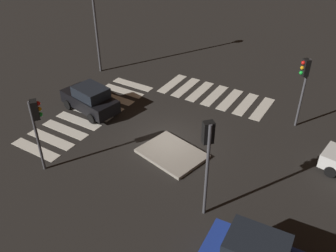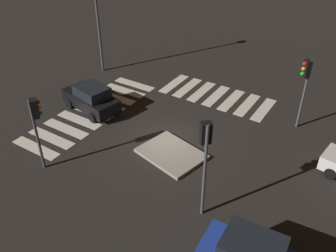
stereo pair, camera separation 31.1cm
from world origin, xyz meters
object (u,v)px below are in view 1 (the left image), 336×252
object	(u,v)px
traffic_light_south	(304,77)
traffic_light_north	(36,119)
traffic_light_west	(207,147)
car_black	(90,99)
traffic_island	(172,154)

from	to	relation	value
traffic_light_south	traffic_light_north	bearing A→B (deg)	4.54
traffic_light_south	traffic_light_west	bearing A→B (deg)	37.43
car_black	traffic_light_north	bearing A→B (deg)	119.75
traffic_light_south	traffic_light_west	distance (m)	9.25
traffic_light_south	traffic_light_west	xyz separation A→B (m)	(1.55, 9.11, 0.31)
traffic_island	traffic_light_west	bearing A→B (deg)	140.05
car_black	traffic_light_north	world-z (taller)	traffic_light_north
car_black	traffic_light_south	world-z (taller)	traffic_light_south
traffic_island	traffic_light_north	world-z (taller)	traffic_light_north
traffic_island	traffic_light_west	distance (m)	5.54
traffic_island	traffic_light_west	world-z (taller)	traffic_light_west
traffic_island	traffic_light_north	xyz separation A→B (m)	(4.96, 4.32, 2.96)
traffic_light_south	traffic_light_west	world-z (taller)	traffic_light_west
traffic_island	car_black	world-z (taller)	car_black
traffic_island	traffic_light_north	bearing A→B (deg)	41.02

